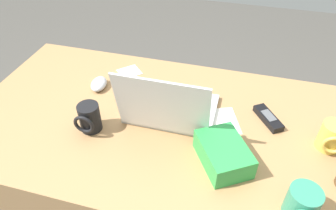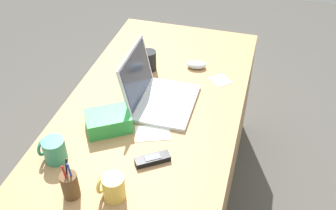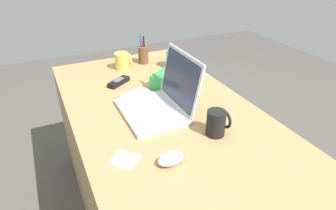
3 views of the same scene
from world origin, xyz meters
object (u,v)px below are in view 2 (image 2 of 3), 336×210
laptop (158,93)px  cordless_phone (153,159)px  coffee_mug_spare (113,187)px  coffee_mug_tall (54,150)px  computer_mouse (197,65)px  pen_holder (70,185)px  coffee_mug_white (148,60)px  snack_bag (108,121)px

laptop → cordless_phone: (-0.36, -0.09, -0.04)m
coffee_mug_spare → coffee_mug_tall: bearing=69.5°
computer_mouse → pen_holder: (-0.92, 0.25, 0.04)m
laptop → pen_holder: size_ratio=1.85×
pen_holder → coffee_mug_white: bearing=-1.2°
coffee_mug_tall → snack_bag: (0.23, -0.13, -0.01)m
computer_mouse → snack_bag: 0.61m
coffee_mug_white → coffee_mug_spare: 0.81m
computer_mouse → laptop: bearing=152.1°
cordless_phone → snack_bag: size_ratio=0.75×
cordless_phone → laptop: bearing=13.5°
pen_holder → snack_bag: bearing=1.3°
computer_mouse → coffee_mug_spare: bearing=163.5°
pen_holder → cordless_phone: bearing=-44.8°
laptop → coffee_mug_spare: bearing=-179.8°
coffee_mug_white → computer_mouse: bearing=-71.5°
snack_bag → pen_holder: bearing=-178.7°
computer_mouse → cordless_phone: bearing=168.5°
coffee_mug_spare → snack_bag: coffee_mug_spare is taller
coffee_mug_tall → cordless_phone: coffee_mug_tall is taller
laptop → snack_bag: size_ratio=1.76×
cordless_phone → computer_mouse: bearing=-2.0°
snack_bag → coffee_mug_white: bearing=-3.1°
coffee_mug_tall → pen_holder: 0.20m
laptop → cordless_phone: 0.37m
laptop → coffee_mug_white: bearing=26.8°
coffee_mug_spare → cordless_phone: bearing=-23.3°
laptop → coffee_mug_white: laptop is taller
snack_bag → computer_mouse: bearing=-25.4°
coffee_mug_spare → computer_mouse: bearing=-7.0°
coffee_mug_tall → snack_bag: size_ratio=0.54×
laptop → computer_mouse: (0.33, -0.11, -0.03)m
laptop → cordless_phone: size_ratio=2.35×
coffee_mug_white → coffee_mug_spare: size_ratio=1.05×
laptop → coffee_mug_white: (0.25, 0.13, 0.00)m
cordless_phone → pen_holder: 0.33m
coffee_mug_tall → snack_bag: 0.26m
cordless_phone → snack_bag: (0.14, 0.24, 0.03)m
coffee_mug_tall → cordless_phone: size_ratio=0.72×
computer_mouse → cordless_phone: (-0.69, 0.02, -0.01)m
coffee_mug_white → coffee_mug_spare: coffee_mug_white is taller
coffee_mug_white → cordless_phone: size_ratio=0.75×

